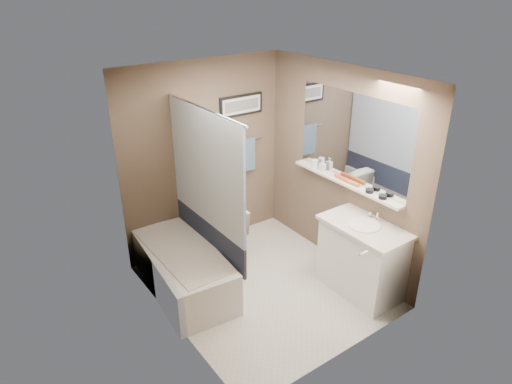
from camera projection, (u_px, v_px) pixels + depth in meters
ground at (264, 287)px, 5.25m from camera, size 2.50×2.50×0.00m
ceiling at (265, 78)px, 4.23m from camera, size 2.20×2.50×0.04m
wall_back at (205, 158)px, 5.64m from camera, size 2.20×0.04×2.40m
wall_front at (352, 244)px, 3.83m from camera, size 2.20×0.04×2.40m
wall_left at (170, 222)px, 4.17m from camera, size 0.04×2.50×2.40m
wall_right at (339, 169)px, 5.30m from camera, size 0.04×2.50×2.40m
tile_surround at (148, 220)px, 4.61m from camera, size 0.02×1.55×2.00m
curtain_rod at (203, 108)px, 4.53m from camera, size 0.02×1.55×0.02m
curtain_upper at (206, 169)px, 4.80m from camera, size 0.03×1.45×1.28m
curtain_lower at (209, 236)px, 5.16m from camera, size 0.03×1.45×0.36m
mirror at (352, 138)px, 5.02m from camera, size 0.02×1.60×1.00m
shelf at (345, 182)px, 5.21m from camera, size 0.12×1.60×0.03m
towel_bar at (242, 142)px, 5.87m from camera, size 0.60×0.02×0.02m
towel at (244, 156)px, 5.93m from camera, size 0.34×0.05×0.44m
art_frame at (241, 105)px, 5.68m from camera, size 0.62×0.02×0.26m
art_mat at (242, 105)px, 5.67m from camera, size 0.56×0.00×0.20m
art_image at (242, 105)px, 5.67m from camera, size 0.50×0.00×0.13m
door at (392, 244)px, 4.20m from camera, size 0.80×0.02×2.00m
door_handle at (364, 253)px, 4.06m from camera, size 0.10×0.02×0.02m
bathtub at (183, 270)px, 5.12m from camera, size 0.83×1.56×0.50m
tub_rim at (182, 251)px, 5.01m from camera, size 0.56×1.36×0.02m
toilet at (222, 229)px, 5.73m from camera, size 0.42×0.71×0.71m
vanity at (361, 260)px, 5.04m from camera, size 0.51×0.91×0.80m
countertop at (365, 227)px, 4.85m from camera, size 0.54×0.96×0.04m
sink_basin at (364, 225)px, 4.83m from camera, size 0.34×0.34×0.01m
faucet_spout at (377, 216)px, 4.92m from camera, size 0.02×0.02×0.10m
faucet_knob at (370, 214)px, 5.00m from camera, size 0.05×0.05×0.05m
candle_bowl_near at (383, 197)px, 4.80m from camera, size 0.09×0.09×0.04m
candle_bowl_far at (369, 191)px, 4.93m from camera, size 0.09×0.09×0.04m
hair_brush_front at (351, 182)px, 5.12m from camera, size 0.05×0.22×0.04m
hair_brush_back at (342, 178)px, 5.23m from camera, size 0.05×0.22×0.04m
pink_comb at (331, 175)px, 5.37m from camera, size 0.03×0.16×0.01m
glass_jar at (315, 164)px, 5.56m from camera, size 0.08×0.08×0.10m
soap_bottle at (322, 165)px, 5.45m from camera, size 0.07×0.07×0.14m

